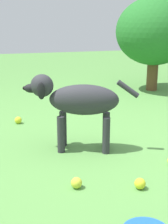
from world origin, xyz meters
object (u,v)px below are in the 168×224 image
(tennis_ball_3, at_px, (80,111))
(tennis_ball_4, at_px, (140,184))
(dog, at_px, (77,101))
(tennis_ball_2, at_px, (18,120))
(tennis_ball_0, at_px, (76,183))

(tennis_ball_3, bearing_deg, tennis_ball_4, -92.61)
(dog, xyz_separation_m, tennis_ball_3, (0.27, 0.87, -0.34))
(dog, xyz_separation_m, tennis_ball_2, (-0.38, 0.74, -0.34))
(tennis_ball_0, distance_m, tennis_ball_3, 1.48)
(tennis_ball_0, height_order, tennis_ball_3, same)
(tennis_ball_0, distance_m, tennis_ball_2, 1.31)
(dog, xyz_separation_m, tennis_ball_4, (0.20, -0.67, -0.34))
(tennis_ball_0, xyz_separation_m, tennis_ball_3, (0.42, 1.42, 0.00))
(tennis_ball_3, distance_m, tennis_ball_4, 1.54)
(tennis_ball_2, xyz_separation_m, tennis_ball_3, (0.64, 0.13, 0.00))
(dog, relative_size, tennis_ball_0, 12.14)
(dog, relative_size, tennis_ball_2, 12.14)
(dog, distance_m, tennis_ball_0, 0.67)
(tennis_ball_0, height_order, tennis_ball_2, same)
(tennis_ball_3, height_order, tennis_ball_4, same)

